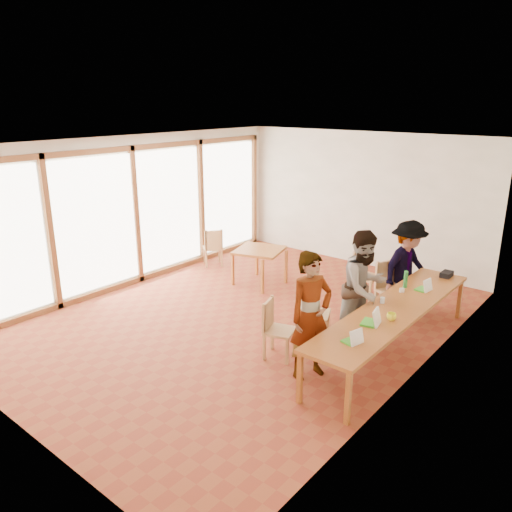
{
  "coord_description": "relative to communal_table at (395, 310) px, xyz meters",
  "views": [
    {
      "loc": [
        5.2,
        -6.08,
        3.67
      ],
      "look_at": [
        0.04,
        0.19,
        1.1
      ],
      "focal_mm": 35.0,
      "sensor_mm": 36.0,
      "label": 1
    }
  ],
  "objects": [
    {
      "name": "yellow_mug",
      "position": [
        0.15,
        -0.45,
        0.1
      ],
      "size": [
        0.17,
        0.17,
        0.1
      ],
      "primitive_type": "imported",
      "rotation": [
        0.0,
        0.0,
        0.43
      ],
      "color": "#F9F930",
      "rests_on": "communal_table"
    },
    {
      "name": "window_wall",
      "position": [
        -5.46,
        -0.41,
        0.8
      ],
      "size": [
        0.1,
        8.0,
        3.0
      ],
      "primitive_type": "cube",
      "color": "white",
      "rests_on": "ground"
    },
    {
      "name": "green_bottle",
      "position": [
        -0.23,
        0.87,
        0.19
      ],
      "size": [
        0.07,
        0.07,
        0.28
      ],
      "primitive_type": "cylinder",
      "color": "#227731",
      "rests_on": "communal_table"
    },
    {
      "name": "black_pouch",
      "position": [
        0.11,
        1.8,
        0.09
      ],
      "size": [
        0.16,
        0.26,
        0.09
      ],
      "primitive_type": "cube",
      "color": "black",
      "rests_on": "communal_table"
    },
    {
      "name": "person_far",
      "position": [
        -0.51,
        1.59,
        0.14
      ],
      "size": [
        0.87,
        1.2,
        1.68
      ],
      "primitive_type": "imported",
      "rotation": [
        0.0,
        0.0,
        1.33
      ],
      "color": "gray",
      "rests_on": "ground"
    },
    {
      "name": "ground",
      "position": [
        -2.5,
        -0.41,
        -0.7
      ],
      "size": [
        8.0,
        8.0,
        0.0
      ],
      "primitive_type": "plane",
      "color": "brown",
      "rests_on": "ground"
    },
    {
      "name": "ceiling",
      "position": [
        -2.5,
        -0.41,
        2.32
      ],
      "size": [
        6.0,
        8.0,
        0.04
      ],
      "primitive_type": "cube",
      "color": "white",
      "rests_on": "wall_back"
    },
    {
      "name": "chair_mid",
      "position": [
        -1.21,
        -0.48,
        -0.09
      ],
      "size": [
        0.61,
        0.61,
        0.53
      ],
      "rotation": [
        0.0,
        0.0,
        0.42
      ],
      "color": "tan",
      "rests_on": "ground"
    },
    {
      "name": "chair_spare",
      "position": [
        -4.92,
        1.26,
        -0.17
      ],
      "size": [
        0.57,
        0.57,
        0.47
      ],
      "rotation": [
        0.0,
        0.0,
        2.49
      ],
      "color": "tan",
      "rests_on": "ground"
    },
    {
      "name": "chair_near",
      "position": [
        -1.33,
        -1.18,
        -0.16
      ],
      "size": [
        0.52,
        0.52,
        0.47
      ],
      "rotation": [
        0.0,
        0.0,
        0.31
      ],
      "color": "tan",
      "rests_on": "ground"
    },
    {
      "name": "side_table",
      "position": [
        -3.4,
        1.04,
        -0.03
      ],
      "size": [
        0.9,
        0.9,
        0.75
      ],
      "rotation": [
        0.0,
        0.0,
        0.31
      ],
      "color": "#A56424",
      "rests_on": "ground"
    },
    {
      "name": "person_near",
      "position": [
        -0.63,
        -1.29,
        0.19
      ],
      "size": [
        0.63,
        0.76,
        1.78
      ],
      "primitive_type": "imported",
      "rotation": [
        0.0,
        0.0,
        1.21
      ],
      "color": "gray",
      "rests_on": "ground"
    },
    {
      "name": "wall_right",
      "position": [
        0.5,
        -0.41,
        0.8
      ],
      "size": [
        0.1,
        8.0,
        3.0
      ],
      "primitive_type": "cube",
      "color": "white",
      "rests_on": "ground"
    },
    {
      "name": "person_mid",
      "position": [
        -0.55,
        0.07,
        0.2
      ],
      "size": [
        0.9,
        1.04,
        1.81
      ],
      "primitive_type": "imported",
      "rotation": [
        0.0,
        0.0,
        1.29
      ],
      "color": "gray",
      "rests_on": "ground"
    },
    {
      "name": "laptop_far",
      "position": [
        0.08,
        0.93,
        0.1
      ],
      "size": [
        0.23,
        0.26,
        0.2
      ],
      "rotation": [
        0.0,
        0.0,
        -0.13
      ],
      "color": "green",
      "rests_on": "communal_table"
    },
    {
      "name": "condiment_cup",
      "position": [
        -0.18,
        0.64,
        0.08
      ],
      "size": [
        0.08,
        0.08,
        0.06
      ],
      "primitive_type": "cylinder",
      "color": "white",
      "rests_on": "communal_table"
    },
    {
      "name": "wall_front",
      "position": [
        -2.5,
        -4.41,
        0.8
      ],
      "size": [
        6.0,
        0.1,
        3.0
      ],
      "primitive_type": "cube",
      "color": "white",
      "rests_on": "ground"
    },
    {
      "name": "laptop_mid",
      "position": [
        0.01,
        -0.73,
        0.11
      ],
      "size": [
        0.28,
        0.31,
        0.23
      ],
      "rotation": [
        0.0,
        0.0,
        0.2
      ],
      "color": "green",
      "rests_on": "communal_table"
    },
    {
      "name": "laptop_near",
      "position": [
        0.08,
        -1.37,
        0.1
      ],
      "size": [
        0.24,
        0.26,
        0.19
      ],
      "rotation": [
        0.0,
        0.0,
        -0.24
      ],
      "color": "green",
      "rests_on": "communal_table"
    },
    {
      "name": "wall_back",
      "position": [
        -2.5,
        3.59,
        0.8
      ],
      "size": [
        6.0,
        0.1,
        3.0
      ],
      "primitive_type": "cube",
      "color": "white",
      "rests_on": "ground"
    },
    {
      "name": "clear_glass",
      "position": [
        -0.22,
        0.03,
        0.09
      ],
      "size": [
        0.07,
        0.07,
        0.09
      ],
      "primitive_type": "cylinder",
      "color": "silver",
      "rests_on": "communal_table"
    },
    {
      "name": "communal_table",
      "position": [
        0.0,
        0.0,
        0.0
      ],
      "size": [
        0.8,
        4.0,
        0.75
      ],
      "color": "#A56424",
      "rests_on": "ground"
    },
    {
      "name": "pink_phone",
      "position": [
        0.06,
        1.11,
        0.05
      ],
      "size": [
        0.05,
        0.1,
        0.01
      ],
      "primitive_type": "cube",
      "color": "#C8458C",
      "rests_on": "communal_table"
    },
    {
      "name": "chair_empty",
      "position": [
        -0.7,
        1.31,
        -0.11
      ],
      "size": [
        0.58,
        0.58,
        0.52
      ],
      "rotation": [
        0.0,
        0.0,
        -0.34
      ],
      "color": "tan",
      "rests_on": "ground"
    },
    {
      "name": "chair_far",
      "position": [
        -1.39,
        1.71,
        -0.12
      ],
      "size": [
        0.49,
        0.49,
        0.5
      ],
      "rotation": [
        0.0,
        0.0,
        -0.11
      ],
      "color": "tan",
      "rests_on": "ground"
    }
  ]
}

